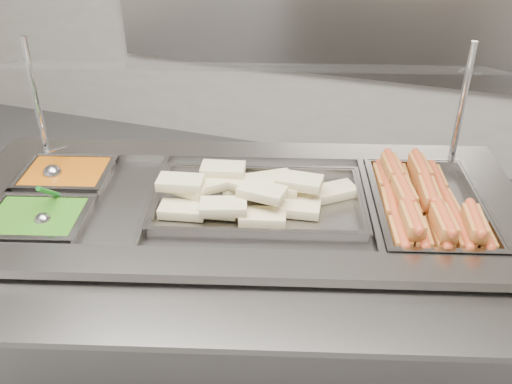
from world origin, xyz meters
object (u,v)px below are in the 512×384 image
(steam_counter, at_px, (243,299))
(pan_wraps, at_px, (259,204))
(sneeze_guard, at_px, (244,71))
(pan_hotdogs, at_px, (427,212))
(serving_spoon, at_px, (44,215))
(ladle, at_px, (53,172))

(steam_counter, relative_size, pan_wraps, 2.67)
(sneeze_guard, xyz_separation_m, pan_hotdogs, (0.66, -0.04, -0.40))
(serving_spoon, bearing_deg, ladle, 119.88)
(pan_hotdogs, height_order, pan_wraps, same)
(pan_hotdogs, relative_size, pan_wraps, 0.81)
(pan_hotdogs, bearing_deg, pan_wraps, -164.13)
(steam_counter, distance_m, ladle, 0.83)
(pan_hotdogs, distance_m, serving_spoon, 1.24)
(sneeze_guard, height_order, serving_spoon, sneeze_guard)
(pan_hotdogs, relative_size, serving_spoon, 3.61)
(ladle, bearing_deg, pan_hotdogs, 10.17)
(pan_wraps, bearing_deg, ladle, -174.08)
(steam_counter, height_order, pan_wraps, pan_wraps)
(ladle, height_order, serving_spoon, serving_spoon)
(ladle, bearing_deg, sneeze_guard, 23.19)
(sneeze_guard, height_order, pan_wraps, sneeze_guard)
(sneeze_guard, relative_size, ladle, 8.50)
(serving_spoon, bearing_deg, pan_wraps, 28.38)
(ladle, xyz_separation_m, serving_spoon, (0.14, -0.25, 0.00))
(serving_spoon, bearing_deg, pan_hotdogs, 22.76)
(steam_counter, distance_m, serving_spoon, 0.78)
(pan_wraps, relative_size, ladle, 3.89)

